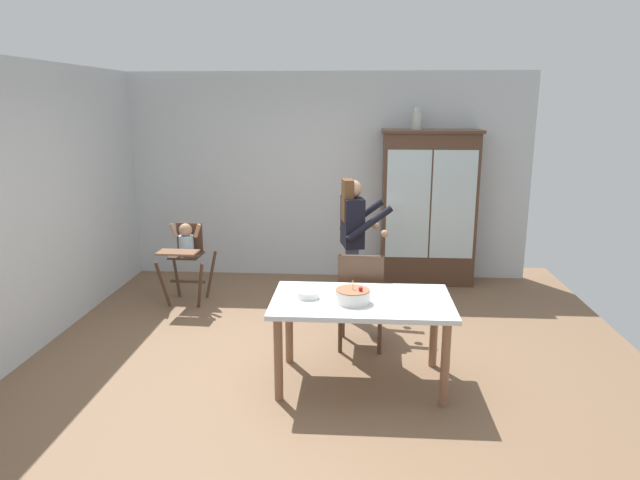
% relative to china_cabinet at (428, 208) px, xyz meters
% --- Properties ---
extents(ground_plane, '(6.24, 6.24, 0.00)m').
position_rel_china_cabinet_xyz_m(ground_plane, '(-1.33, -2.37, -1.00)').
color(ground_plane, brown).
extents(wall_back, '(5.32, 0.06, 2.70)m').
position_rel_china_cabinet_xyz_m(wall_back, '(-1.33, 0.26, 0.35)').
color(wall_back, silver).
rests_on(wall_back, ground_plane).
extents(wall_left, '(0.06, 5.32, 2.70)m').
position_rel_china_cabinet_xyz_m(wall_left, '(-3.96, -2.37, 0.35)').
color(wall_left, silver).
rests_on(wall_left, ground_plane).
extents(china_cabinet, '(1.24, 0.48, 1.98)m').
position_rel_china_cabinet_xyz_m(china_cabinet, '(0.00, 0.00, 0.00)').
color(china_cabinet, '#4C3323').
rests_on(china_cabinet, ground_plane).
extents(ceramic_vase, '(0.13, 0.13, 0.27)m').
position_rel_china_cabinet_xyz_m(ceramic_vase, '(-0.19, 0.00, 1.10)').
color(ceramic_vase, '#B2B7B2').
rests_on(ceramic_vase, china_cabinet).
extents(high_chair_with_toddler, '(0.59, 0.70, 0.95)m').
position_rel_china_cabinet_xyz_m(high_chair_with_toddler, '(-2.89, -0.97, -0.34)').
color(high_chair_with_toddler, '#4C3323').
rests_on(high_chair_with_toddler, ground_plane).
extents(adult_person, '(0.57, 0.56, 1.53)m').
position_rel_china_cabinet_xyz_m(adult_person, '(-0.95, -1.36, -0.03)').
color(adult_person, '#33425B').
rests_on(adult_person, ground_plane).
extents(dining_table, '(1.47, 0.87, 0.74)m').
position_rel_china_cabinet_xyz_m(dining_table, '(-0.86, -2.83, -0.36)').
color(dining_table, silver).
rests_on(dining_table, ground_plane).
extents(birthday_cake, '(0.28, 0.28, 0.19)m').
position_rel_china_cabinet_xyz_m(birthday_cake, '(-0.94, -2.91, -0.20)').
color(birthday_cake, white).
rests_on(birthday_cake, dining_table).
extents(serving_bowl, '(0.18, 0.18, 0.05)m').
position_rel_china_cabinet_xyz_m(serving_bowl, '(-1.30, -2.82, -0.23)').
color(serving_bowl, silver).
rests_on(serving_bowl, dining_table).
extents(dining_chair_far_side, '(0.46, 0.46, 0.96)m').
position_rel_china_cabinet_xyz_m(dining_chair_far_side, '(-0.86, -2.18, -0.44)').
color(dining_chair_far_side, '#4C3323').
rests_on(dining_chair_far_side, ground_plane).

